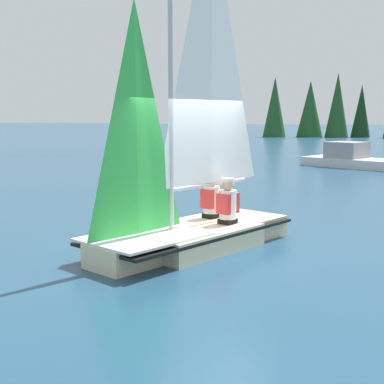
# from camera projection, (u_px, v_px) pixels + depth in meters

# --- Properties ---
(ground_plane) EXTENTS (260.00, 260.00, 0.00)m
(ground_plane) POSITION_uv_depth(u_px,v_px,m) (192.00, 248.00, 9.07)
(ground_plane) COLOR navy
(sailboat_main) EXTENTS (2.87, 4.16, 5.85)m
(sailboat_main) POSITION_uv_depth(u_px,v_px,m) (192.00, 198.00, 8.95)
(sailboat_main) COLOR beige
(sailboat_main) RESTS_ON ground_plane
(sailor_helm) EXTENTS (0.39, 0.41, 1.16)m
(sailor_helm) POSITION_uv_depth(u_px,v_px,m) (228.00, 209.00, 9.27)
(sailor_helm) COLOR black
(sailor_helm) RESTS_ON ground_plane
(sailor_crew) EXTENTS (0.39, 0.41, 1.16)m
(sailor_crew) POSITION_uv_depth(u_px,v_px,m) (211.00, 203.00, 9.82)
(sailor_crew) COLOR black
(sailor_crew) RESTS_ON ground_plane
(motorboat_distant) EXTENTS (4.59, 3.55, 1.09)m
(motorboat_distant) POSITION_uv_depth(u_px,v_px,m) (351.00, 158.00, 23.39)
(motorboat_distant) COLOR silver
(motorboat_distant) RESTS_ON ground_plane
(treeline_shore) EXTENTS (14.08, 4.68, 6.57)m
(treeline_shore) POSITION_uv_depth(u_px,v_px,m) (328.00, 108.00, 55.10)
(treeline_shore) COLOR #1E4C23
(treeline_shore) RESTS_ON ground_plane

